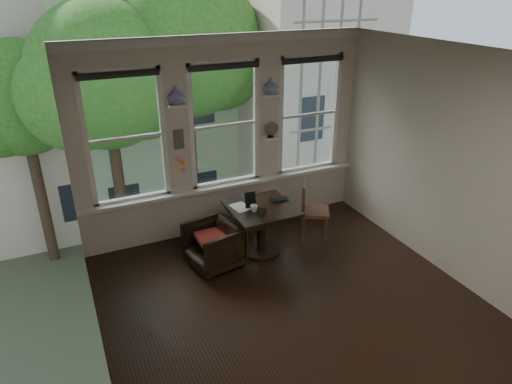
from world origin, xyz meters
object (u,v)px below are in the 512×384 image
table (261,230)px  armchair_left (214,245)px  laptop (280,201)px  side_chair_right (315,211)px  mug (254,208)px

table → armchair_left: size_ratio=1.27×
table → laptop: (0.32, 0.04, 0.39)m
side_chair_right → laptop: side_chair_right is taller
armchair_left → side_chair_right: bearing=82.4°
side_chair_right → mug: (-1.10, -0.15, 0.34)m
laptop → mug: (-0.48, -0.13, 0.04)m
table → mug: 0.46m
armchair_left → side_chair_right: size_ratio=0.77×
armchair_left → mug: mug is taller
laptop → side_chair_right: bearing=2.9°
armchair_left → laptop: bearing=83.2°
armchair_left → mug: size_ratio=6.82×
side_chair_right → mug: bearing=127.2°
table → armchair_left: bearing=-177.4°
side_chair_right → mug: side_chair_right is taller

